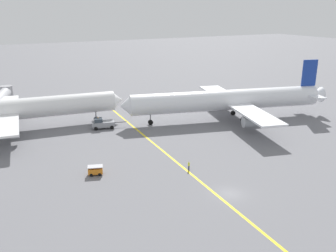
{
  "coord_description": "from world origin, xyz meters",
  "views": [
    {
      "loc": [
        -34.06,
        -42.72,
        29.05
      ],
      "look_at": [
        2.29,
        26.01,
        4.0
      ],
      "focal_mm": 38.95,
      "sensor_mm": 36.0,
      "label": 1
    }
  ],
  "objects_px": {
    "pushback_tug": "(103,123)",
    "jet_bridge": "(1,97)",
    "gse_baggage_cart_trailing": "(95,170)",
    "airliner_at_gate_left": "(13,110)",
    "ground_crew_ramp_agent_by_cones": "(189,165)",
    "airliner_being_pushed": "(228,100)"
  },
  "relations": [
    {
      "from": "pushback_tug",
      "to": "jet_bridge",
      "type": "distance_m",
      "value": 37.52
    },
    {
      "from": "gse_baggage_cart_trailing",
      "to": "airliner_being_pushed",
      "type": "bearing_deg",
      "value": 22.11
    },
    {
      "from": "airliner_at_gate_left",
      "to": "airliner_being_pushed",
      "type": "distance_m",
      "value": 55.43
    },
    {
      "from": "pushback_tug",
      "to": "ground_crew_ramp_agent_by_cones",
      "type": "xyz_separation_m",
      "value": [
        6.35,
        -32.05,
        -0.36
      ]
    },
    {
      "from": "gse_baggage_cart_trailing",
      "to": "ground_crew_ramp_agent_by_cones",
      "type": "height_order",
      "value": "ground_crew_ramp_agent_by_cones"
    },
    {
      "from": "jet_bridge",
      "to": "gse_baggage_cart_trailing",
      "type": "bearing_deg",
      "value": -78.89
    },
    {
      "from": "airliner_being_pushed",
      "to": "gse_baggage_cart_trailing",
      "type": "distance_m",
      "value": 46.32
    },
    {
      "from": "gse_baggage_cart_trailing",
      "to": "ground_crew_ramp_agent_by_cones",
      "type": "distance_m",
      "value": 17.37
    },
    {
      "from": "airliner_at_gate_left",
      "to": "gse_baggage_cart_trailing",
      "type": "distance_m",
      "value": 36.2
    },
    {
      "from": "airliner_being_pushed",
      "to": "ground_crew_ramp_agent_by_cones",
      "type": "relative_size",
      "value": 33.25
    },
    {
      "from": "airliner_at_gate_left",
      "to": "pushback_tug",
      "type": "bearing_deg",
      "value": -23.56
    },
    {
      "from": "pushback_tug",
      "to": "gse_baggage_cart_trailing",
      "type": "height_order",
      "value": "pushback_tug"
    },
    {
      "from": "jet_bridge",
      "to": "ground_crew_ramp_agent_by_cones",
      "type": "bearing_deg",
      "value": -66.51
    },
    {
      "from": "airliner_at_gate_left",
      "to": "ground_crew_ramp_agent_by_cones",
      "type": "height_order",
      "value": "airliner_at_gate_left"
    },
    {
      "from": "airliner_being_pushed",
      "to": "ground_crew_ramp_agent_by_cones",
      "type": "xyz_separation_m",
      "value": [
        -26.48,
        -23.55,
        -4.5
      ]
    },
    {
      "from": "airliner_at_gate_left",
      "to": "ground_crew_ramp_agent_by_cones",
      "type": "relative_size",
      "value": 31.95
    },
    {
      "from": "airliner_being_pushed",
      "to": "pushback_tug",
      "type": "distance_m",
      "value": 34.17
    },
    {
      "from": "airliner_being_pushed",
      "to": "pushback_tug",
      "type": "height_order",
      "value": "airliner_being_pushed"
    },
    {
      "from": "gse_baggage_cart_trailing",
      "to": "jet_bridge",
      "type": "relative_size",
      "value": 0.14
    },
    {
      "from": "airliner_being_pushed",
      "to": "jet_bridge",
      "type": "height_order",
      "value": "airliner_being_pushed"
    },
    {
      "from": "pushback_tug",
      "to": "ground_crew_ramp_agent_by_cones",
      "type": "relative_size",
      "value": 5.14
    },
    {
      "from": "ground_crew_ramp_agent_by_cones",
      "to": "jet_bridge",
      "type": "relative_size",
      "value": 0.08
    }
  ]
}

